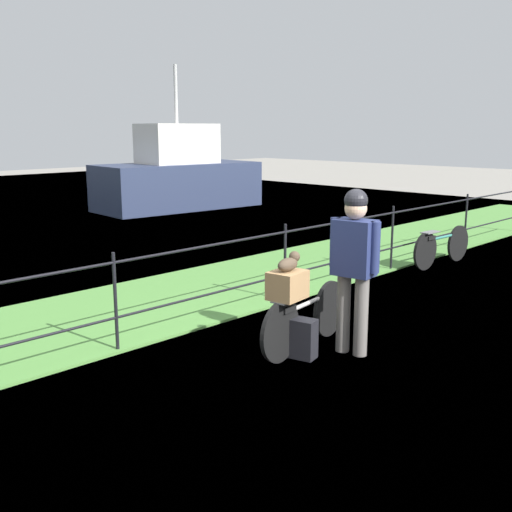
{
  "coord_description": "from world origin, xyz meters",
  "views": [
    {
      "loc": [
        -4.49,
        -3.03,
        2.26
      ],
      "look_at": [
        0.08,
        1.48,
        0.9
      ],
      "focal_mm": 42.54,
      "sensor_mm": 36.0,
      "label": 1
    }
  ],
  "objects_px": {
    "bicycle_main": "(305,318)",
    "terrier_dog": "(289,263)",
    "cyclist_person": "(354,257)",
    "backpack_on_paving": "(302,338)",
    "bicycle_parked": "(441,246)",
    "moored_boat_mid": "(178,177)",
    "wooden_crate": "(287,285)"
  },
  "relations": [
    {
      "from": "backpack_on_paving",
      "to": "terrier_dog",
      "type": "bearing_deg",
      "value": -149.03
    },
    {
      "from": "terrier_dog",
      "to": "moored_boat_mid",
      "type": "bearing_deg",
      "value": 56.98
    },
    {
      "from": "bicycle_main",
      "to": "bicycle_parked",
      "type": "xyz_separation_m",
      "value": [
        4.61,
        0.91,
        -0.0
      ]
    },
    {
      "from": "bicycle_main",
      "to": "wooden_crate",
      "type": "bearing_deg",
      "value": -171.74
    },
    {
      "from": "bicycle_main",
      "to": "terrier_dog",
      "type": "bearing_deg",
      "value": -171.74
    },
    {
      "from": "wooden_crate",
      "to": "bicycle_main",
      "type": "bearing_deg",
      "value": 8.26
    },
    {
      "from": "wooden_crate",
      "to": "cyclist_person",
      "type": "distance_m",
      "value": 0.73
    },
    {
      "from": "wooden_crate",
      "to": "moored_boat_mid",
      "type": "bearing_deg",
      "value": 56.89
    },
    {
      "from": "wooden_crate",
      "to": "moored_boat_mid",
      "type": "height_order",
      "value": "moored_boat_mid"
    },
    {
      "from": "bicycle_main",
      "to": "wooden_crate",
      "type": "relative_size",
      "value": 4.41
    },
    {
      "from": "backpack_on_paving",
      "to": "moored_boat_mid",
      "type": "distance_m",
      "value": 11.97
    },
    {
      "from": "bicycle_parked",
      "to": "backpack_on_paving",
      "type": "bearing_deg",
      "value": -167.69
    },
    {
      "from": "wooden_crate",
      "to": "terrier_dog",
      "type": "xyz_separation_m",
      "value": [
        0.02,
        0.0,
        0.22
      ]
    },
    {
      "from": "bicycle_main",
      "to": "cyclist_person",
      "type": "height_order",
      "value": "cyclist_person"
    },
    {
      "from": "bicycle_main",
      "to": "cyclist_person",
      "type": "bearing_deg",
      "value": -61.14
    },
    {
      "from": "bicycle_main",
      "to": "moored_boat_mid",
      "type": "distance_m",
      "value": 11.72
    },
    {
      "from": "cyclist_person",
      "to": "terrier_dog",
      "type": "bearing_deg",
      "value": 145.58
    },
    {
      "from": "cyclist_person",
      "to": "bicycle_parked",
      "type": "height_order",
      "value": "cyclist_person"
    },
    {
      "from": "bicycle_main",
      "to": "moored_boat_mid",
      "type": "relative_size",
      "value": 0.33
    },
    {
      "from": "bicycle_main",
      "to": "terrier_dog",
      "type": "relative_size",
      "value": 4.89
    },
    {
      "from": "wooden_crate",
      "to": "moored_boat_mid",
      "type": "xyz_separation_m",
      "value": [
        6.52,
        10.0,
        0.14
      ]
    },
    {
      "from": "backpack_on_paving",
      "to": "wooden_crate",
      "type": "bearing_deg",
      "value": -141.59
    },
    {
      "from": "wooden_crate",
      "to": "terrier_dog",
      "type": "distance_m",
      "value": 0.22
    },
    {
      "from": "cyclist_person",
      "to": "backpack_on_paving",
      "type": "height_order",
      "value": "cyclist_person"
    },
    {
      "from": "wooden_crate",
      "to": "bicycle_parked",
      "type": "height_order",
      "value": "wooden_crate"
    },
    {
      "from": "bicycle_parked",
      "to": "moored_boat_mid",
      "type": "distance_m",
      "value": 9.19
    },
    {
      "from": "bicycle_parked",
      "to": "moored_boat_mid",
      "type": "xyz_separation_m",
      "value": [
        1.57,
        9.04,
        0.56
      ]
    },
    {
      "from": "backpack_on_paving",
      "to": "bicycle_parked",
      "type": "distance_m",
      "value": 4.95
    },
    {
      "from": "cyclist_person",
      "to": "bicycle_main",
      "type": "bearing_deg",
      "value": 118.86
    },
    {
      "from": "terrier_dog",
      "to": "cyclist_person",
      "type": "bearing_deg",
      "value": -34.42
    },
    {
      "from": "bicycle_main",
      "to": "wooden_crate",
      "type": "height_order",
      "value": "wooden_crate"
    },
    {
      "from": "wooden_crate",
      "to": "bicycle_parked",
      "type": "xyz_separation_m",
      "value": [
        4.95,
        0.96,
        -0.43
      ]
    }
  ]
}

